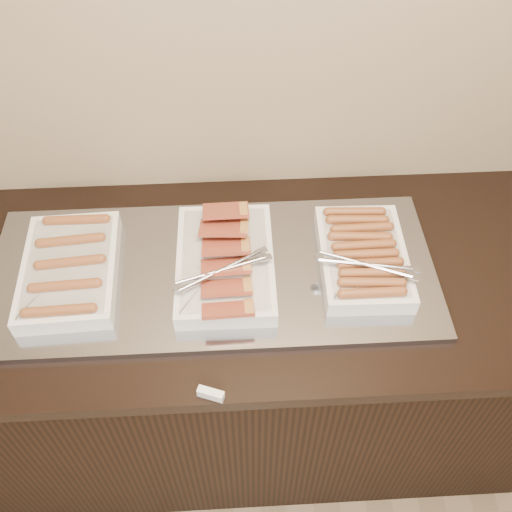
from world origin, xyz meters
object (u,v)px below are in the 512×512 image
(dish_left, at_px, (70,269))
(dish_center, at_px, (225,263))
(dish_right, at_px, (363,256))
(counter, at_px, (227,357))
(warming_tray, at_px, (213,272))

(dish_left, xyz_separation_m, dish_center, (0.41, -0.00, 0.00))
(dish_right, bearing_deg, counter, -179.14)
(warming_tray, distance_m, dish_left, 0.38)
(dish_left, bearing_deg, counter, -2.34)
(warming_tray, xyz_separation_m, dish_center, (0.04, -0.00, 0.04))
(counter, xyz_separation_m, dish_right, (0.38, -0.00, 0.50))
(counter, distance_m, dish_left, 0.63)
(dish_right, bearing_deg, dish_center, -178.60)
(dish_left, height_order, dish_center, dish_center)
(counter, xyz_separation_m, warming_tray, (-0.02, 0.00, 0.46))
(warming_tray, distance_m, dish_right, 0.41)
(warming_tray, height_order, dish_center, dish_center)
(dish_right, bearing_deg, dish_left, -178.83)
(counter, relative_size, dish_right, 5.93)
(dish_center, bearing_deg, counter, 166.63)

